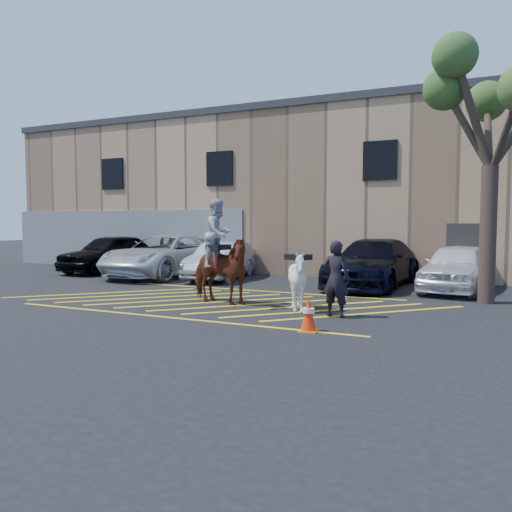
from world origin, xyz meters
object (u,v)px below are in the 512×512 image
at_px(saddled_white, 298,280).
at_px(traffic_cone, 308,314).
at_px(car_black_suv, 111,253).
at_px(car_blue_suv, 373,263).
at_px(car_silver_sedan, 221,261).
at_px(tree, 492,95).
at_px(mounted_bay, 218,262).
at_px(car_white_suv, 457,267).
at_px(car_white_pickup, 165,256).
at_px(handler, 336,279).

distance_m(saddled_white, traffic_cone, 2.42).
height_order(car_black_suv, car_blue_suv, car_black_suv).
relative_size(car_silver_sedan, tree, 0.60).
relative_size(saddled_white, tree, 0.23).
bearing_deg(car_blue_suv, traffic_cone, -83.27).
xyz_separation_m(car_blue_suv, traffic_cone, (0.26, -7.77, -0.46)).
distance_m(mounted_bay, tree, 8.70).
bearing_deg(car_black_suv, car_white_suv, 4.29).
relative_size(car_silver_sedan, car_white_suv, 0.96).
height_order(car_white_pickup, traffic_cone, car_white_pickup).
height_order(car_black_suv, car_white_pickup, car_white_pickup).
height_order(car_black_suv, handler, handler).
xyz_separation_m(saddled_white, tree, (4.33, 3.33, 4.91)).
bearing_deg(mounted_bay, car_white_suv, 43.01).
distance_m(car_blue_suv, tree, 6.46).
bearing_deg(traffic_cone, handler, 87.37).
distance_m(car_silver_sedan, tree, 10.91).
height_order(car_white_suv, saddled_white, car_white_suv).
distance_m(car_white_suv, mounted_bay, 8.01).
relative_size(car_silver_sedan, saddled_white, 2.58).
bearing_deg(car_silver_sedan, car_black_suv, 168.88).
relative_size(handler, tree, 0.25).
bearing_deg(traffic_cone, car_white_pickup, 139.71).
bearing_deg(car_black_suv, saddled_white, -22.51).
height_order(car_silver_sedan, saddled_white, saddled_white).
distance_m(car_black_suv, car_white_suv, 14.52).
height_order(handler, mounted_bay, mounted_bay).
xyz_separation_m(car_silver_sedan, mounted_bay, (2.80, -5.25, 0.44)).
relative_size(car_blue_suv, car_white_suv, 1.24).
xyz_separation_m(traffic_cone, tree, (3.32, 5.50, 5.33)).
xyz_separation_m(car_white_pickup, saddled_white, (7.78, -5.29, -0.07)).
xyz_separation_m(handler, traffic_cone, (-0.08, -1.77, -0.55)).
xyz_separation_m(car_black_suv, tree, (15.37, -2.39, 4.84)).
xyz_separation_m(car_blue_suv, tree, (3.58, -2.28, 4.87)).
bearing_deg(car_white_suv, car_blue_suv, -173.07).
bearing_deg(car_blue_suv, car_silver_sedan, -172.76).
xyz_separation_m(car_black_suv, saddled_white, (11.03, -5.72, -0.07)).
bearing_deg(car_silver_sedan, car_white_pickup, 174.01).
xyz_separation_m(car_white_pickup, handler, (8.87, -5.68, 0.06)).
bearing_deg(car_white_suv, traffic_cone, -99.85).
xyz_separation_m(handler, mounted_bay, (-3.46, 0.51, 0.25)).
height_order(mounted_bay, saddled_white, mounted_bay).
height_order(saddled_white, traffic_cone, saddled_white).
distance_m(car_white_suv, tree, 5.46).
bearing_deg(saddled_white, car_white_pickup, 145.80).
height_order(car_silver_sedan, car_blue_suv, car_blue_suv).
bearing_deg(traffic_cone, car_blue_suv, 91.92).
bearing_deg(car_silver_sedan, car_blue_suv, -5.15).
height_order(car_white_pickup, car_blue_suv, car_white_pickup).
height_order(traffic_cone, tree, tree).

